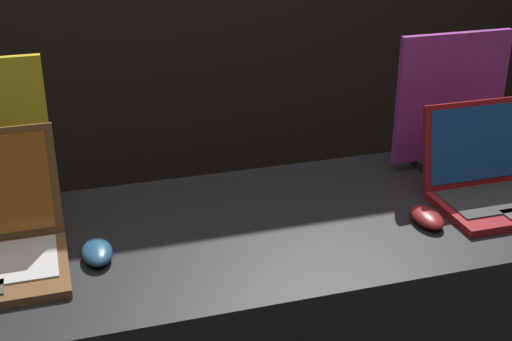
# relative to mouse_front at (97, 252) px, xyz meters

# --- Properties ---
(mouse_front) EXTENTS (0.07, 0.12, 0.04)m
(mouse_front) POSITION_rel_mouse_front_xyz_m (0.00, 0.00, 0.00)
(mouse_front) COLOR navy
(mouse_front) RESTS_ON display_counter
(laptop_back) EXTENTS (0.34, 0.28, 0.25)m
(laptop_back) POSITION_rel_mouse_front_xyz_m (1.03, 0.00, 0.04)
(laptop_back) COLOR maroon
(laptop_back) RESTS_ON display_counter
(mouse_back) EXTENTS (0.07, 0.12, 0.03)m
(mouse_back) POSITION_rel_mouse_front_xyz_m (0.80, -0.07, -0.00)
(mouse_back) COLOR maroon
(mouse_back) RESTS_ON display_counter
(promo_stand_back) EXTENTS (0.34, 0.07, 0.39)m
(promo_stand_back) POSITION_rel_mouse_front_xyz_m (1.03, 0.25, 0.17)
(promo_stand_back) COLOR black
(promo_stand_back) RESTS_ON display_counter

